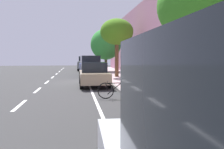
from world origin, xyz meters
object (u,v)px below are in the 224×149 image
Objects in this scene: parked_pickup_grey_far at (85,64)px; street_tree_mid_block at (211,6)px; street_tree_far_end at (117,32)px; street_tree_corner at (106,44)px; parked_suv_dark_blue_mid at (90,66)px; bicycle_at_curb at (117,90)px; cyclist_with_backpack at (124,78)px; parked_sedan_tan_second at (94,74)px.

street_tree_mid_block reaches higher than parked_pickup_grey_far.
street_tree_far_end is (-0.00, 14.46, 0.82)m from street_tree_mid_block.
street_tree_far_end is at bearing -90.00° from street_tree_corner.
parked_suv_dark_blue_mid is 2.68× the size of bicycle_at_curb.
street_tree_mid_block is at bearing -70.40° from bicycle_at_curb.
street_tree_far_end reaches higher than bicycle_at_curb.
street_tree_corner is at bearing 90.00° from street_tree_far_end.
street_tree_mid_block is at bearing -71.22° from cyclist_with_backpack.
parked_sedan_tan_second is 0.93× the size of parked_suv_dark_blue_mid.
bicycle_at_curb is at bearing -81.47° from parked_sedan_tan_second.
street_tree_far_end is at bearing -79.81° from parked_pickup_grey_far.
parked_sedan_tan_second is 1.07× the size of street_tree_mid_block.
parked_pickup_grey_far reaches higher than bicycle_at_curb.
street_tree_corner is at bearing 67.99° from parked_suv_dark_blue_mid.
street_tree_far_end reaches higher than parked_suv_dark_blue_mid.
parked_pickup_grey_far is 1.31× the size of street_tree_mid_block.
street_tree_corner reaches higher than street_tree_far_end.
cyclist_with_backpack is (0.79, -12.61, -0.05)m from parked_suv_dark_blue_mid.
parked_sedan_tan_second is at bearing 98.53° from bicycle_at_curb.
parked_pickup_grey_far is 3.03× the size of bicycle_at_curb.
street_tree_corner is at bearing -65.70° from parked_pickup_grey_far.
parked_suv_dark_blue_mid is at bearing 133.61° from street_tree_far_end.
parked_pickup_grey_far is 23.21m from cyclist_with_backpack.
cyclist_with_backpack is 0.32× the size of street_tree_corner.
street_tree_far_end reaches higher than parked_sedan_tan_second.
parked_suv_dark_blue_mid is 2.94× the size of cyclist_with_backpack.
cyclist_with_backpack is at bearing -97.83° from street_tree_far_end.
bicycle_at_curb is (0.56, -12.16, -0.64)m from parked_suv_dark_blue_mid.
parked_pickup_grey_far reaches higher than cyclist_with_backpack.
parked_pickup_grey_far is at bearing 92.23° from cyclist_with_backpack.
street_tree_mid_block is at bearing -90.00° from street_tree_corner.
parked_sedan_tan_second is 17.92m from parked_pickup_grey_far.
street_tree_corner reaches higher than bicycle_at_curb.
parked_sedan_tan_second is 4.89m from bicycle_at_curb.
parked_suv_dark_blue_mid is 17.05m from street_tree_mid_block.
street_tree_far_end is (2.20, -2.31, 2.97)m from parked_suv_dark_blue_mid.
cyclist_with_backpack is at bearing -79.78° from parked_sedan_tan_second.
cyclist_with_backpack is 10.82m from street_tree_far_end.
parked_pickup_grey_far is 22.76m from bicycle_at_curb.
cyclist_with_backpack is 18.27m from street_tree_corner.
bicycle_at_curb is at bearing -87.36° from parked_suv_dark_blue_mid.
street_tree_far_end is at bearing 64.72° from parked_sedan_tan_second.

